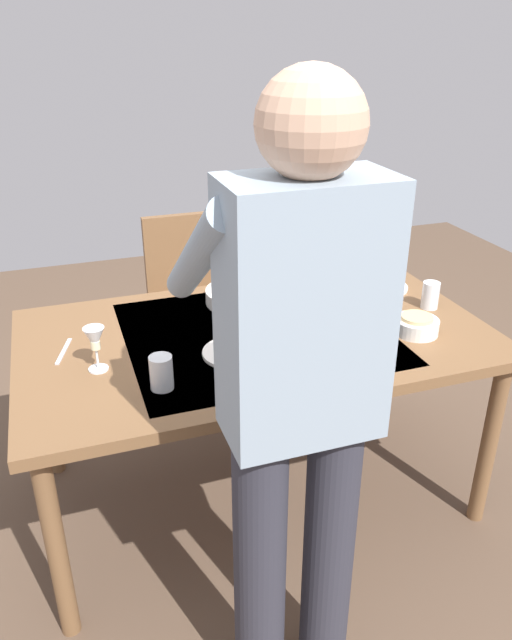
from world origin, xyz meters
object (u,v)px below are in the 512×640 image
Objects in this scene: wine_bottle at (288,258)px; water_cup_far_left at (430,295)px; chair_near at (191,296)px; person_server at (298,394)px; side_bowl_salad at (354,353)px; serving_bowl_pasta at (243,294)px; water_cup_near_right at (288,309)px; wine_glass_right at (293,351)px; dining_table at (256,349)px; side_bowl_bread at (416,325)px; wine_glass_left at (95,341)px; dinner_plate_far at (236,352)px; water_cup_near_left at (161,373)px; dinner_plate_near at (380,287)px.

wine_bottle is 0.61m from water_cup_far_left.
chair_near is 0.54× the size of person_server.
side_bowl_salad is (0.05, 0.71, -0.08)m from wine_bottle.
water_cup_far_left is 0.56m from side_bowl_salad.
serving_bowl_pasta is at bearing -23.24° from water_cup_far_left.
water_cup_near_right is at bearing -7.71° from water_cup_far_left.
water_cup_far_left is (-0.71, -0.33, -0.05)m from wine_glass_right.
water_cup_far_left is at bearing 130.49° from chair_near.
person_server reaches higher than dining_table.
chair_near is 1.25m from wine_glass_right.
side_bowl_bread is (-0.26, 0.60, -0.08)m from wine_bottle.
wine_glass_left is at bearing 30.40° from serving_bowl_pasta.
water_cup_near_right reaches higher than serving_bowl_pasta.
dining_table is 0.19m from water_cup_near_right.
water_cup_far_left is 0.84m from dinner_plate_far.
water_cup_near_left is 0.31m from dinner_plate_far.
wine_glass_left is at bearing 11.34° from water_cup_near_right.
dinner_plate_near is at bearing 136.09° from chair_near.
side_bowl_bread is at bearing -141.47° from person_server.
water_cup_near_left is 0.94m from side_bowl_bread.
wine_glass_left is at bearing -57.89° from person_server.
serving_bowl_pasta and side_bowl_salad have the same top height.
wine_glass_right is 0.66× the size of dinner_plate_near.
serving_bowl_pasta is (0.24, 0.13, -0.08)m from wine_bottle.
wine_bottle reaches higher than side_bowl_bread.
dinner_plate_far is at bearing 25.09° from dinner_plate_near.
wine_glass_right is 0.50× the size of serving_bowl_pasta.
water_cup_far_left is 0.35× the size of serving_bowl_pasta.
dining_table is at bearing -146.55° from water_cup_near_left.
wine_glass_right is at bearing 155.22° from wine_glass_left.
side_bowl_salad is 0.66m from dinner_plate_near.
dinner_plate_near is (-0.63, -0.57, -0.10)m from wine_glass_right.
side_bowl_salad is (0.48, 0.29, -0.02)m from water_cup_far_left.
dining_table is 11.09× the size of wine_glass_left.
chair_near is at bearing -49.51° from water_cup_far_left.
water_cup_near_left is at bearing 44.54° from wine_bottle.
side_bowl_salad is at bearing 108.56° from serving_bowl_pasta.
water_cup_near_left is at bearing -4.46° from side_bowl_salad.
wine_glass_left and wine_glass_right have the same top height.
water_cup_far_left is (-1.28, -0.07, -0.05)m from wine_glass_left.
side_bowl_salad is 0.39m from dinner_plate_far.
dining_table is 0.40m from side_bowl_salad.
dinner_plate_near is at bearing -154.91° from water_cup_near_left.
wine_glass_left reaches higher than dinner_plate_far.
chair_near reaches higher than dining_table.
wine_glass_left is 0.46m from dinner_plate_far.
water_cup_near_right is at bearing -158.15° from dining_table.
dining_table is at bearing 81.81° from serving_bowl_pasta.
dining_table is 7.28× the size of dinner_plate_far.
side_bowl_bread is at bearing 45.63° from water_cup_far_left.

